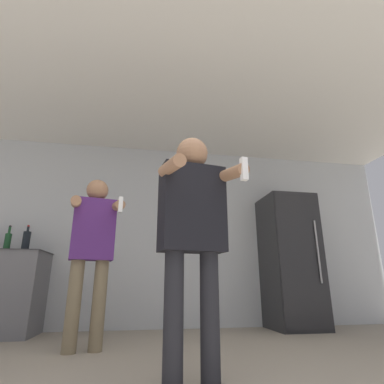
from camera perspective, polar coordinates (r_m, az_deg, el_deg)
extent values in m
cube|color=#B2B7BC|center=(4.37, -5.92, -7.72)|extent=(7.00, 0.06, 2.55)
cube|color=silver|center=(3.42, -3.28, 18.84)|extent=(7.00, 3.55, 0.05)
cube|color=#262628|center=(4.45, 18.17, -12.20)|extent=(0.66, 0.66, 1.77)
cube|color=black|center=(4.16, 20.33, -11.69)|extent=(0.63, 0.01, 1.70)
cylinder|color=#99999E|center=(4.25, 22.87, -10.31)|extent=(0.02, 0.02, 0.80)
cylinder|color=#194723|center=(4.26, -31.72, -8.14)|extent=(0.07, 0.07, 0.20)
cylinder|color=#194723|center=(4.28, -31.42, -6.21)|extent=(0.03, 0.03, 0.09)
sphere|color=black|center=(4.28, -31.33, -5.63)|extent=(0.03, 0.03, 0.03)
cylinder|color=black|center=(4.19, -29.06, -8.22)|extent=(0.09, 0.09, 0.23)
cylinder|color=black|center=(4.21, -28.76, -6.18)|extent=(0.03, 0.03, 0.07)
sphere|color=maroon|center=(4.22, -28.69, -5.72)|extent=(0.03, 0.03, 0.03)
cylinder|color=black|center=(1.89, -3.55, -22.77)|extent=(0.12, 0.12, 0.76)
cylinder|color=black|center=(1.97, 3.41, -22.56)|extent=(0.12, 0.12, 0.76)
cube|color=black|center=(1.98, 0.00, -3.14)|extent=(0.45, 0.27, 0.57)
sphere|color=#9E7051|center=(2.11, 0.00, 7.33)|extent=(0.22, 0.22, 0.22)
cylinder|color=#9E7051|center=(1.82, -4.00, 4.90)|extent=(0.14, 0.38, 0.14)
cylinder|color=#9E7051|center=(1.95, 7.27, 3.41)|extent=(0.14, 0.38, 0.14)
cube|color=white|center=(1.80, 9.88, 4.35)|extent=(0.04, 0.04, 0.14)
cylinder|color=#75664C|center=(3.03, -21.64, -19.36)|extent=(0.12, 0.12, 0.78)
cylinder|color=#75664C|center=(3.04, -17.34, -19.75)|extent=(0.12, 0.12, 0.78)
cube|color=#4C236B|center=(3.07, -18.23, -6.80)|extent=(0.43, 0.28, 0.59)
sphere|color=#9E7051|center=(3.16, -17.56, 0.32)|extent=(0.21, 0.21, 0.21)
cylinder|color=#9E7051|center=(2.92, -21.22, -1.80)|extent=(0.17, 0.40, 0.15)
cylinder|color=#9E7051|center=(2.95, -13.97, -2.57)|extent=(0.17, 0.40, 0.15)
cube|color=white|center=(2.76, -13.46, -2.34)|extent=(0.04, 0.04, 0.14)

